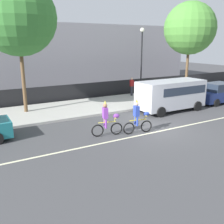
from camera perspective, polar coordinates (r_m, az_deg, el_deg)
ground_plane at (r=15.34m, az=9.42°, el=-3.56°), size 80.00×80.00×0.00m
road_centre_line at (r=14.97m, az=10.62°, el=-4.06°), size 36.00×0.14×0.01m
sidewalk_curb at (r=20.55m, az=-2.06°, el=1.60°), size 60.00×5.00×0.15m
fence_line at (r=22.97m, az=-5.47°, el=4.56°), size 40.00×0.08×1.40m
building_backdrop at (r=31.10m, az=-10.07°, el=12.00°), size 28.00×8.00×6.67m
parade_cyclist_purple at (r=13.74m, az=-1.02°, el=-1.86°), size 1.70×0.55×1.92m
parade_cyclist_cobalt at (r=14.19m, az=5.71°, el=-1.39°), size 1.71×0.53×1.92m
parked_van_silver at (r=19.29m, az=12.84°, el=4.01°), size 5.00×2.22×2.18m
parked_car_navy at (r=23.12m, az=22.16°, el=3.79°), size 4.10×1.92×1.64m
street_lamp_post at (r=23.50m, az=6.48°, el=12.84°), size 0.36×0.36×5.86m
street_tree_near_lamp at (r=18.67m, az=-19.79°, el=18.84°), size 4.93×4.93×8.68m
street_tree_far_corner at (r=25.74m, az=16.60°, el=17.04°), size 4.67×4.67×8.21m
pedestrian_onlooker at (r=23.66m, az=4.32°, el=5.66°), size 0.32×0.20×1.62m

